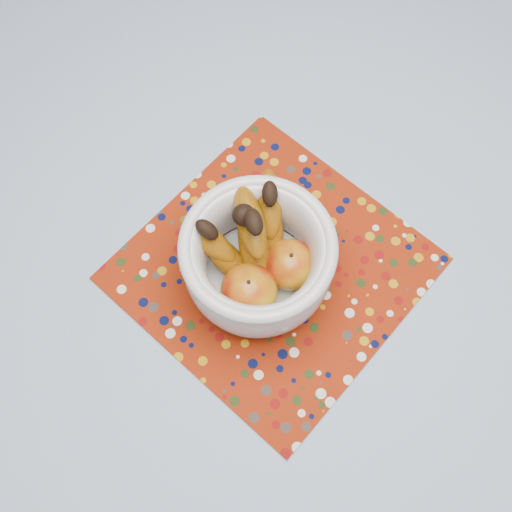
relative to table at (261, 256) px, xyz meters
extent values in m
plane|color=#2D2826|center=(0.00, 0.00, -0.67)|extent=(4.00, 4.00, 0.00)
cube|color=brown|center=(0.00, 0.00, 0.06)|extent=(1.20, 1.20, 0.04)
cylinder|color=brown|center=(0.53, 0.53, -0.32)|extent=(0.06, 0.06, 0.71)
cylinder|color=brown|center=(0.87, 0.26, -0.45)|extent=(0.04, 0.04, 0.44)
cube|color=#6483A6|center=(0.00, 0.00, 0.08)|extent=(1.32, 1.32, 0.01)
cube|color=maroon|center=(-0.02, -0.06, 0.09)|extent=(0.47, 0.47, 0.00)
cylinder|color=silver|center=(-0.04, -0.06, 0.10)|extent=(0.10, 0.10, 0.01)
cylinder|color=silver|center=(-0.04, -0.06, 0.11)|extent=(0.15, 0.15, 0.01)
torus|color=silver|center=(-0.04, -0.06, 0.20)|extent=(0.20, 0.20, 0.02)
ellipsoid|color=maroon|center=(-0.07, -0.09, 0.15)|extent=(0.08, 0.08, 0.07)
ellipsoid|color=maroon|center=(0.00, -0.08, 0.14)|extent=(0.07, 0.07, 0.06)
sphere|color=black|center=(-0.04, -0.02, 0.22)|extent=(0.03, 0.03, 0.03)
camera|label=1|loc=(-0.19, -0.31, 0.89)|focal=42.00mm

